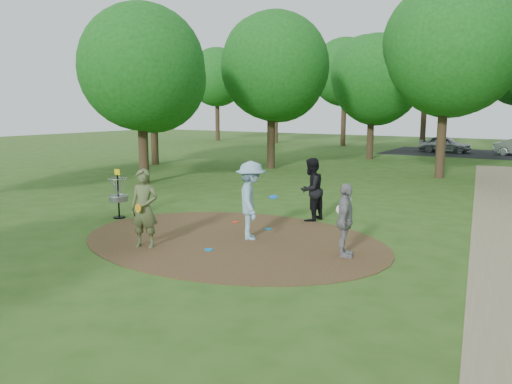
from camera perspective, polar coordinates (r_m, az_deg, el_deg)
The scene contains 13 objects.
ground at distance 13.12m, azimuth -2.79°, elevation -5.49°, with size 100.00×100.00×0.00m, color #2D5119.
dirt_clearing at distance 13.11m, azimuth -2.79°, elevation -5.45°, with size 8.40×8.40×0.02m, color #47301C.
parking_lot at distance 40.87m, azimuth 24.59°, elevation 3.97°, with size 14.00×8.00×0.01m, color black.
player_observer_with_disc at distance 12.50m, azimuth -12.65°, elevation -1.87°, with size 0.83×0.68×1.95m.
player_throwing_with_disc at distance 12.96m, azimuth -0.57°, elevation -0.99°, with size 1.51×1.53×2.06m.
player_walking_with_disc at distance 15.20m, azimuth 6.29°, elevation 0.27°, with size 0.82×1.01×1.93m.
player_waiting_with_disc at distance 11.62m, azimuth 10.15°, elevation -3.23°, with size 0.71×1.09×1.73m.
disc_ground_cyan at distance 14.14m, azimuth 1.37°, elevation -4.24°, with size 0.22×0.22×0.02m, color #167CB5.
disc_ground_blue at distance 12.18m, azimuth -5.44°, elevation -6.57°, with size 0.22×0.22×0.02m, color #0C7CCD.
disc_ground_red at distance 15.02m, azimuth -2.40°, elevation -3.42°, with size 0.22×0.22×0.02m, color red.
car_left at distance 41.12m, azimuth 20.79°, elevation 5.13°, with size 1.50×3.74×1.27m, color #9A9BA1.
disc_golf_basket at distance 16.08m, azimuth -15.48°, elevation 0.18°, with size 0.63×0.63×1.54m.
tree_ring at distance 21.23m, azimuth 14.93°, elevation 14.13°, with size 37.24×45.28×8.96m.
Camera 1 is at (7.24, -10.39, 3.42)m, focal length 35.00 mm.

